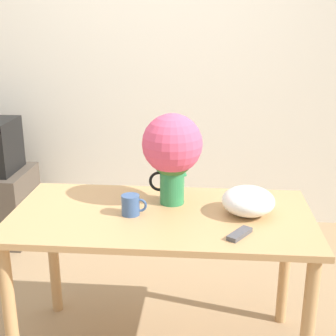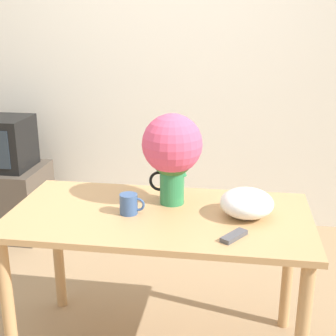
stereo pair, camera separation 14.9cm
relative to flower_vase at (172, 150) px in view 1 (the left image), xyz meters
name	(u,v)px [view 1 (the left image)]	position (x,y,z in m)	size (l,w,h in m)	color
wall_back	(154,66)	(-0.27, 1.59, 0.24)	(8.00, 0.05, 2.60)	silver
table	(161,235)	(-0.04, -0.14, -0.39)	(1.44, 0.73, 0.78)	tan
flower_vase	(172,150)	(0.00, 0.00, 0.00)	(0.30, 0.30, 0.45)	#2D844C
coffee_mug	(131,205)	(-0.18, -0.16, -0.23)	(0.12, 0.09, 0.10)	#385689
white_bowl	(248,201)	(0.37, -0.11, -0.21)	(0.25, 0.25, 0.13)	white
remote_control	(240,234)	(0.32, -0.35, -0.27)	(0.12, 0.14, 0.02)	#4C4C51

